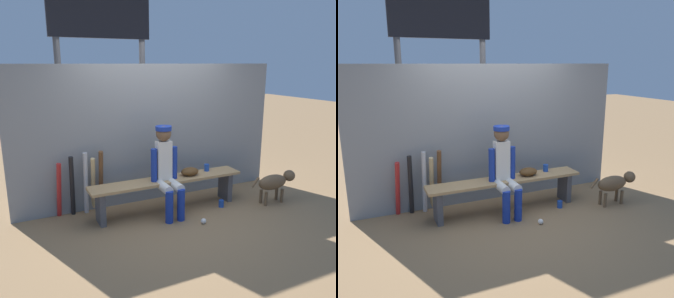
{
  "view_description": "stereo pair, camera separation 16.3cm",
  "coord_description": "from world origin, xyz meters",
  "views": [
    {
      "loc": [
        -2.03,
        -4.3,
        2.15
      ],
      "look_at": [
        0.0,
        0.0,
        0.95
      ],
      "focal_mm": 36.51,
      "sensor_mm": 36.0,
      "label": 1
    },
    {
      "loc": [
        -1.88,
        -4.37,
        2.15
      ],
      "look_at": [
        0.0,
        0.0,
        0.95
      ],
      "focal_mm": 36.51,
      "sensor_mm": 36.0,
      "label": 2
    }
  ],
  "objects": [
    {
      "name": "ground_plane",
      "position": [
        0.0,
        0.0,
        0.0
      ],
      "size": [
        30.0,
        30.0,
        0.0
      ],
      "primitive_type": "plane",
      "color": "olive"
    },
    {
      "name": "chainlink_fence",
      "position": [
        0.0,
        0.53,
        1.07
      ],
      "size": [
        4.31,
        0.03,
        2.14
      ],
      "primitive_type": "cube",
      "color": "gray",
      "rests_on": "ground_plane"
    },
    {
      "name": "dugout_bench",
      "position": [
        0.0,
        0.0,
        0.38
      ],
      "size": [
        2.34,
        0.36,
        0.5
      ],
      "color": "tan",
      "rests_on": "ground_plane"
    },
    {
      "name": "player_seated",
      "position": [
        -0.07,
        -0.11,
        0.7
      ],
      "size": [
        0.41,
        0.55,
        1.29
      ],
      "color": "silver",
      "rests_on": "ground_plane"
    },
    {
      "name": "baseball_glove",
      "position": [
        0.37,
        0.0,
        0.56
      ],
      "size": [
        0.28,
        0.2,
        0.12
      ],
      "primitive_type": "ellipsoid",
      "color": "#593819",
      "rests_on": "dugout_bench"
    },
    {
      "name": "bat_wood_dark",
      "position": [
        -0.9,
        0.41,
        0.47
      ],
      "size": [
        0.07,
        0.26,
        0.94
      ],
      "primitive_type": "cylinder",
      "rotation": [
        0.2,
        0.0,
        -0.04
      ],
      "color": "brown",
      "rests_on": "ground_plane"
    },
    {
      "name": "bat_wood_natural",
      "position": [
        -1.01,
        0.44,
        0.42
      ],
      "size": [
        0.08,
        0.27,
        0.85
      ],
      "primitive_type": "cylinder",
      "rotation": [
        0.24,
        0.0,
        -0.07
      ],
      "color": "tan",
      "rests_on": "ground_plane"
    },
    {
      "name": "bat_aluminum_silver",
      "position": [
        -1.12,
        0.4,
        0.47
      ],
      "size": [
        0.08,
        0.15,
        0.93
      ],
      "primitive_type": "cylinder",
      "rotation": [
        0.08,
        0.0,
        0.16
      ],
      "color": "#B7B7BC",
      "rests_on": "ground_plane"
    },
    {
      "name": "bat_aluminum_black",
      "position": [
        -1.31,
        0.42,
        0.45
      ],
      "size": [
        0.06,
        0.17,
        0.9
      ],
      "primitive_type": "cylinder",
      "rotation": [
        0.12,
        0.0,
        -0.0
      ],
      "color": "black",
      "rests_on": "ground_plane"
    },
    {
      "name": "bat_aluminum_red",
      "position": [
        -1.49,
        0.42,
        0.41
      ],
      "size": [
        0.1,
        0.23,
        0.83
      ],
      "primitive_type": "cylinder",
      "rotation": [
        0.2,
        0.0,
        0.17
      ],
      "color": "#B22323",
      "rests_on": "ground_plane"
    },
    {
      "name": "baseball",
      "position": [
        0.25,
        -0.61,
        0.04
      ],
      "size": [
        0.07,
        0.07,
        0.07
      ],
      "primitive_type": "sphere",
      "color": "white",
      "rests_on": "ground_plane"
    },
    {
      "name": "cup_on_ground",
      "position": [
        0.79,
        -0.24,
        0.06
      ],
      "size": [
        0.08,
        0.08,
        0.11
      ],
      "primitive_type": "cylinder",
      "color": "#1E47AD",
      "rests_on": "ground_plane"
    },
    {
      "name": "cup_on_bench",
      "position": [
        0.71,
        0.08,
        0.55
      ],
      "size": [
        0.08,
        0.08,
        0.11
      ],
      "primitive_type": "cylinder",
      "color": "#1E47AD",
      "rests_on": "dugout_bench"
    },
    {
      "name": "scoreboard",
      "position": [
        -0.51,
        1.3,
        2.53
      ],
      "size": [
        1.9,
        0.27,
        3.67
      ],
      "color": "#3F3F42",
      "rests_on": "ground_plane"
    },
    {
      "name": "dog",
      "position": [
        1.66,
        -0.44,
        0.34
      ],
      "size": [
        0.84,
        0.2,
        0.49
      ],
      "color": "brown",
      "rests_on": "ground_plane"
    }
  ]
}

